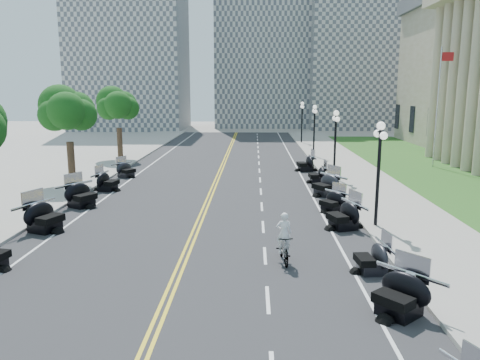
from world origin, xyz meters
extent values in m
plane|color=gray|center=(0.00, 0.00, 0.00)|extent=(160.00, 160.00, 0.00)
cube|color=#333335|center=(0.00, 10.00, 0.00)|extent=(16.00, 90.00, 0.01)
cube|color=yellow|center=(-0.12, 10.00, 0.01)|extent=(0.12, 90.00, 0.00)
cube|color=yellow|center=(0.12, 10.00, 0.01)|extent=(0.12, 90.00, 0.00)
cube|color=white|center=(6.40, 10.00, 0.01)|extent=(0.12, 90.00, 0.00)
cube|color=white|center=(-6.40, 10.00, 0.01)|extent=(0.12, 90.00, 0.00)
cube|color=white|center=(3.20, -4.00, 0.01)|extent=(0.12, 2.00, 0.00)
cube|color=white|center=(3.20, 0.00, 0.01)|extent=(0.12, 2.00, 0.00)
cube|color=white|center=(3.20, 4.00, 0.01)|extent=(0.12, 2.00, 0.00)
cube|color=white|center=(3.20, 8.00, 0.01)|extent=(0.12, 2.00, 0.00)
cube|color=white|center=(3.20, 12.00, 0.01)|extent=(0.12, 2.00, 0.00)
cube|color=white|center=(3.20, 16.00, 0.01)|extent=(0.12, 2.00, 0.00)
cube|color=white|center=(3.20, 20.00, 0.01)|extent=(0.12, 2.00, 0.00)
cube|color=white|center=(3.20, 24.00, 0.01)|extent=(0.12, 2.00, 0.00)
cube|color=white|center=(3.20, 28.00, 0.01)|extent=(0.12, 2.00, 0.00)
cube|color=white|center=(3.20, 32.00, 0.01)|extent=(0.12, 2.00, 0.00)
cube|color=white|center=(3.20, 36.00, 0.01)|extent=(0.12, 2.00, 0.00)
cube|color=white|center=(3.20, 40.00, 0.01)|extent=(0.12, 2.00, 0.00)
cube|color=white|center=(3.20, 44.00, 0.01)|extent=(0.12, 2.00, 0.00)
cube|color=white|center=(3.20, 48.00, 0.01)|extent=(0.12, 2.00, 0.00)
cube|color=white|center=(3.20, 52.00, 0.01)|extent=(0.12, 2.00, 0.00)
cube|color=#9E9991|center=(10.50, 10.00, 0.07)|extent=(5.00, 90.00, 0.15)
cube|color=#9E9991|center=(-10.50, 10.00, 0.07)|extent=(5.00, 90.00, 0.15)
cube|color=#356023|center=(17.50, 18.00, 0.05)|extent=(9.00, 60.00, 0.10)
cube|color=gray|center=(-18.00, 62.00, 13.00)|extent=(18.00, 14.00, 26.00)
cube|color=gray|center=(4.00, 68.00, 15.00)|extent=(16.00, 12.00, 30.00)
cube|color=gray|center=(22.00, 65.00, 11.00)|extent=(20.00, 14.00, 22.00)
imported|color=#A51414|center=(3.90, -0.71, 0.57)|extent=(0.74, 1.96, 1.15)
imported|color=white|center=(3.90, -0.71, 1.97)|extent=(0.60, 0.39, 1.64)
camera|label=1|loc=(2.73, -17.85, 6.55)|focal=35.00mm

